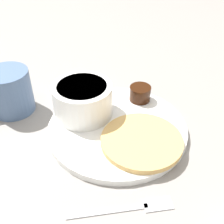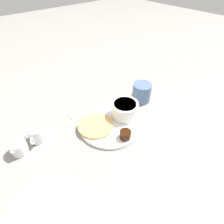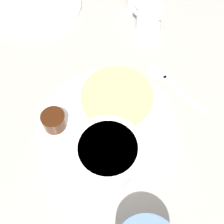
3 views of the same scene
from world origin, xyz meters
The scene contains 9 objects.
ground_plane centered at (0.00, 0.00, 0.00)m, with size 4.00×4.00×0.00m, color gray.
plate centered at (0.00, 0.00, 0.01)m, with size 0.24×0.24×0.01m.
pancake_stack centered at (0.02, 0.05, 0.02)m, with size 0.13×0.13×0.01m.
bowl centered at (-0.01, -0.07, 0.04)m, with size 0.11×0.11×0.06m.
syrup_cup centered at (-0.09, 0.01, 0.03)m, with size 0.04×0.04×0.03m.
butter_ramekin centered at (-0.02, -0.09, 0.03)m, with size 0.05×0.05×0.04m.
creamer_pitcher_near centered at (0.11, 0.24, 0.03)m, with size 0.06×0.06×0.06m.
fork centered at (0.13, 0.08, 0.00)m, with size 0.09×0.13×0.00m.
far_plate centered at (-0.14, 0.33, 0.01)m, with size 0.21×0.21×0.01m.
Camera 3 is at (-0.02, -0.23, 0.44)m, focal length 45.00 mm.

